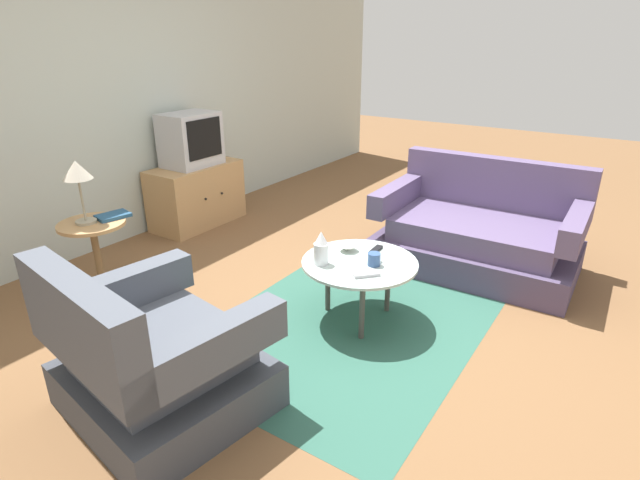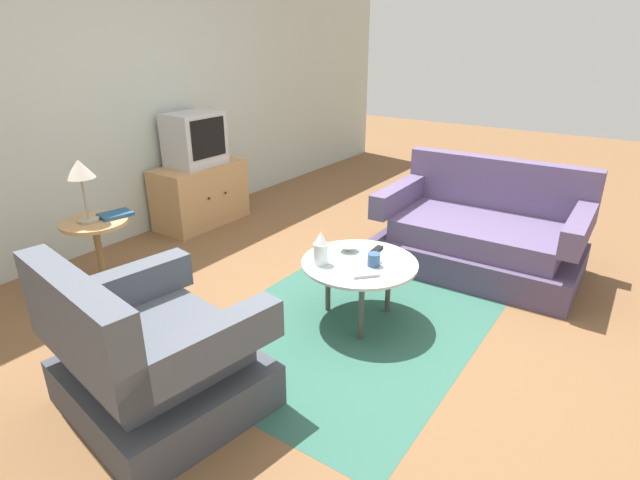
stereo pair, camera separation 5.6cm
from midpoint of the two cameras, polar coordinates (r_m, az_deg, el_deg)
The scene contains 16 objects.
ground_plane at distance 3.53m, azimuth 2.79°, elevation -8.26°, with size 16.00×16.00×0.00m, color brown.
back_wall at distance 4.82m, azimuth -24.31°, elevation 15.22°, with size 9.00×0.12×2.70m, color #B2BCB2.
area_rug at distance 3.47m, azimuth 3.84°, elevation -8.82°, with size 2.33×1.57×0.00m, color #2D5B4C.
armchair at distance 2.70m, azimuth -18.88°, elevation -12.87°, with size 0.98×1.06×0.85m.
couch at distance 4.29m, azimuth 17.15°, elevation 0.64°, with size 0.96×1.55×0.84m.
coffee_table at distance 3.29m, azimuth 4.02°, elevation -3.02°, with size 0.76×0.76×0.43m.
side_table at distance 3.98m, azimuth -24.50°, elevation -0.31°, with size 0.46×0.46×0.56m.
tv_stand at distance 5.18m, azimuth -14.09°, elevation 4.96°, with size 0.92×0.48×0.60m.
television at distance 5.06m, azimuth -14.76°, elevation 10.95°, with size 0.52×0.39×0.50m.
table_lamp at distance 3.83m, azimuth -26.17°, elevation 6.68°, with size 0.20×0.20×0.45m.
vase at distance 3.18m, azimuth -0.38°, elevation -0.99°, with size 0.10×0.10×0.22m.
mug at distance 3.21m, azimuth 5.68°, elevation -2.16°, with size 0.13×0.08×0.08m.
bowl at distance 3.41m, azimuth 2.71°, elevation -0.89°, with size 0.13×0.13×0.04m.
tv_remote_dark at distance 3.42m, azimuth 5.85°, elevation -1.13°, with size 0.15×0.05×0.02m.
tv_remote_silver at distance 3.07m, azimuth 4.78°, elevation -3.94°, with size 0.15×0.15×0.02m.
book at distance 3.96m, azimuth -22.77°, elevation 2.55°, with size 0.25×0.20×0.03m.
Camera 1 is at (-2.64, -1.50, 1.80)m, focal length 28.26 mm.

